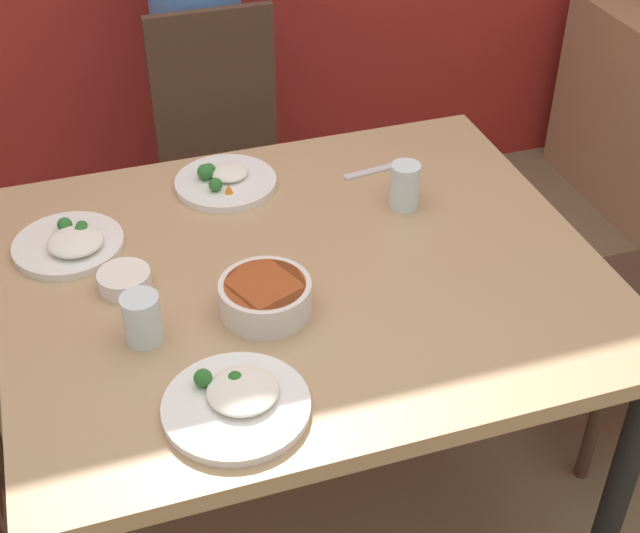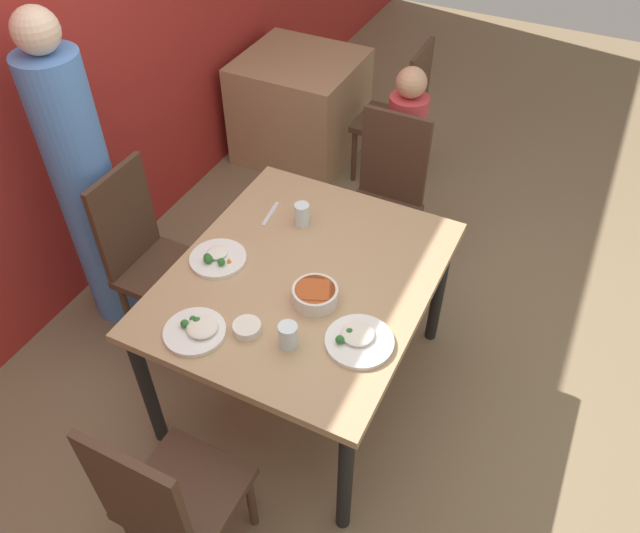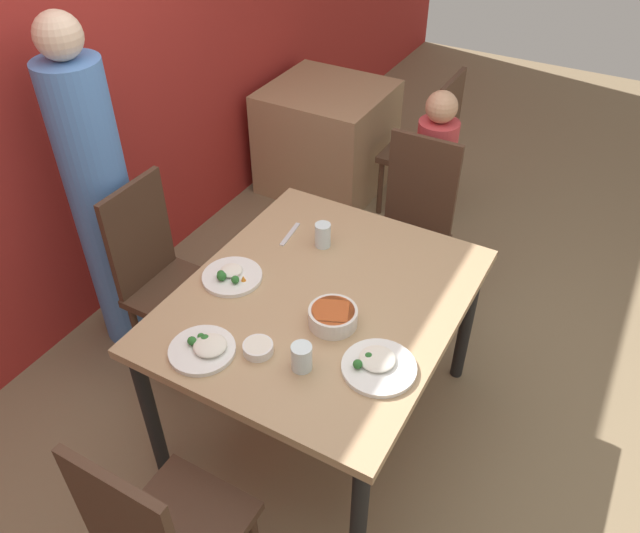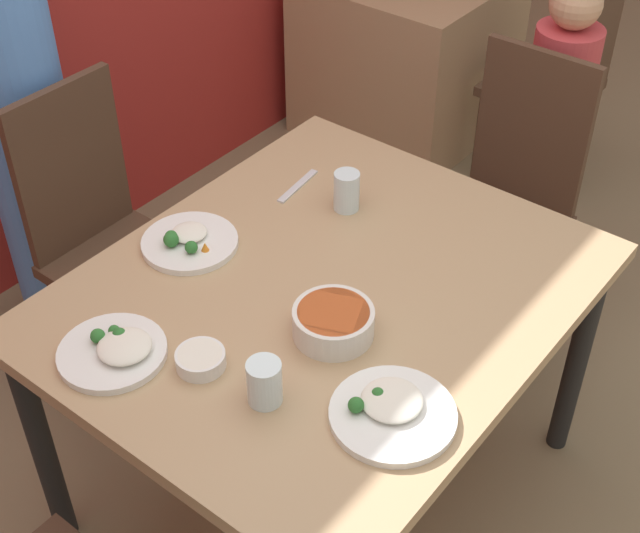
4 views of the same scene
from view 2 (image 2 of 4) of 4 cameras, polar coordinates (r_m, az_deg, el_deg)
name	(u,v)px [view 2 (image 2 of 4)]	position (r m, az deg, el deg)	size (l,w,h in m)	color
ground_plane	(306,382)	(3.23, -1.33, -10.51)	(10.00, 10.00, 0.00)	#847051
dining_table	(303,288)	(2.70, -1.56, -2.00)	(1.26, 1.06, 0.77)	tan
chair_adult_spot	(150,255)	(3.23, -15.29, 1.03)	(0.40, 0.40, 0.97)	#4C3323
chair_child_spot	(384,197)	(3.49, 5.84, 6.35)	(0.40, 0.40, 0.97)	#4C3323
chair_empty_left	(169,499)	(2.40, -13.64, -19.99)	(0.40, 0.40, 0.97)	#4C3323
person_adult	(88,192)	(3.23, -20.48, 6.39)	(0.28, 0.28, 1.69)	#5184D1
person_child	(402,166)	(3.68, 7.47, 9.09)	(0.22, 0.22, 1.15)	#C63D42
bowl_curry	(315,295)	(2.51, -0.45, -2.59)	(0.19, 0.19, 0.07)	silver
plate_rice_adult	(358,340)	(2.39, 3.53, -6.68)	(0.26, 0.26, 0.05)	white
plate_rice_child	(197,330)	(2.46, -11.23, -5.71)	(0.24, 0.24, 0.05)	white
plate_noodles	(217,258)	(2.73, -9.36, 0.78)	(0.25, 0.25, 0.06)	white
bowl_rice_small	(247,328)	(2.43, -6.70, -5.57)	(0.11, 0.11, 0.04)	white
glass_water_tall	(302,215)	(2.85, -1.66, 4.77)	(0.07, 0.07, 0.11)	silver
glass_water_short	(288,335)	(2.35, -2.94, -6.30)	(0.07, 0.07, 0.10)	silver
fork_steel	(270,214)	(2.95, -4.55, 4.83)	(0.18, 0.04, 0.01)	silver
background_table	(300,107)	(4.59, -1.82, 14.33)	(0.76, 0.79, 0.73)	tan
chair_background	(399,113)	(4.26, 7.28, 13.73)	(0.40, 0.40, 0.97)	#4C3323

